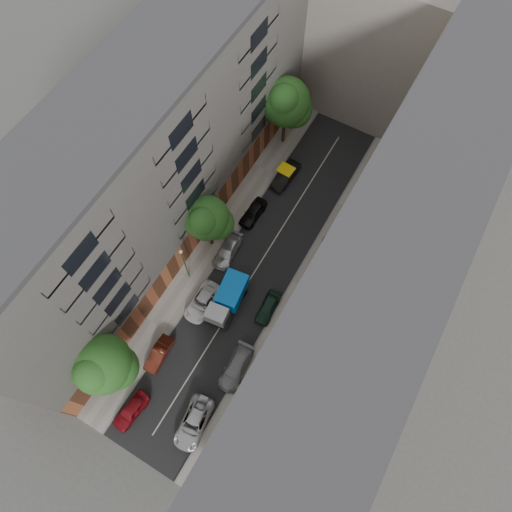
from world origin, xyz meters
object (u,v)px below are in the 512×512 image
Objects in this scene: tree_far at (286,104)px; lamp_post at (184,261)px; car_left_4 at (253,213)px; car_right_0 at (194,423)px; tree_mid at (207,220)px; car_left_5 at (285,176)px; car_left_1 at (159,354)px; car_left_2 at (203,302)px; car_left_0 at (131,411)px; tarp_truck at (228,298)px; car_right_2 at (268,307)px; pedestrian at (325,240)px; tree_near at (103,366)px; car_right_1 at (236,368)px; car_left_3 at (228,251)px.

tree_far is 20.74m from lamp_post.
car_left_4 is 22.78m from car_right_0.
tree_far reaches higher than tree_mid.
tree_mid is (-2.87, -11.51, 4.68)m from car_left_5.
car_left_2 is at bearing 79.35° from car_left_1.
car_left_0 is at bearing -85.60° from car_left_1.
car_left_2 is 0.78× the size of lamp_post.
tarp_truck is at bearing 65.78° from car_left_1.
car_right_2 is 9.82m from pedestrian.
car_left_5 is 28.66m from tree_near.
tree_near reaches higher than car_left_0.
car_right_1 is at bearing -47.98° from tree_mid.
tarp_truck is 1.43× the size of car_left_4.
car_left_2 is at bearing -87.33° from car_left_3.
tree_near is (-8.50, -0.11, 4.86)m from car_right_0.
car_left_0 is 16.19m from car_right_2.
car_left_4 is at bearing 84.53° from tree_near.
car_left_3 is 0.74× the size of lamp_post.
tarp_truck is 8.09m from tree_mid.
lamp_post is (-0.04, 12.16, -1.60)m from tree_near.
car_left_1 is 0.49× the size of tree_mid.
tree_far reaches higher than car_left_5.
tree_mid reaches higher than car_left_5.
tree_near is (-5.10, -11.74, 4.14)m from tarp_truck.
car_left_4 is 2.58× the size of pedestrian.
car_left_0 is 23.87m from car_left_4.
tarp_truck is 1.19× the size of car_right_1.
car_right_2 is (-0.33, 6.80, -0.06)m from car_right_1.
car_left_1 is 12.81m from car_left_3.
tree_mid is (-2.07, 12.89, 4.80)m from car_left_1.
pedestrian is at bearing 62.29° from car_left_1.
tree_mid is 13.04m from pedestrian.
tree_mid reaches higher than car_left_1.
tree_near reaches higher than lamp_post.
car_left_2 is at bearing 74.26° from tree_near.
car_right_1 is 3.10× the size of pedestrian.
car_left_0 is (-2.20, -13.63, -0.75)m from tarp_truck.
tarp_truck is at bearing -164.40° from car_right_2.
tree_far is at bearing 89.60° from lamp_post.
car_left_3 is 1.12× the size of car_left_4.
tree_near is 1.05× the size of tree_mid.
car_left_0 is 0.78× the size of car_right_0.
pedestrian is (8.49, 19.08, 0.30)m from car_left_1.
car_left_0 reaches higher than car_left_2.
car_left_1 is 6.51m from tree_near.
car_left_3 is (-0.80, 18.41, -0.01)m from car_left_0.
tree_mid is (-2.87, 6.30, 4.77)m from car_left_2.
car_left_3 is 0.93× the size of car_right_1.
lamp_post reaches higher than car_right_0.
car_right_2 is at bearing 6.02° from lamp_post.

